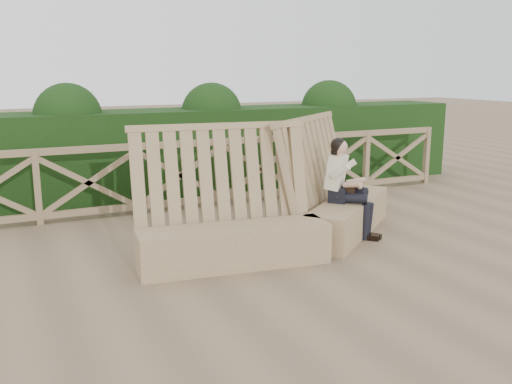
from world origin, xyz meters
name	(u,v)px	position (x,y,z in m)	size (l,w,h in m)	color
ground	(285,281)	(0.00, 0.00, 0.00)	(60.00, 60.00, 0.00)	brown
bench	(292,216)	(0.64, 1.02, 0.40)	(4.04, 2.00, 1.60)	olive
woman	(345,183)	(1.51, 1.14, 0.72)	(0.68, 0.74, 1.32)	black
guardrail	(181,175)	(0.00, 3.50, 0.55)	(10.10, 0.09, 1.10)	#7F684A
hedge	(159,153)	(0.00, 4.70, 0.75)	(12.00, 1.20, 1.50)	black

